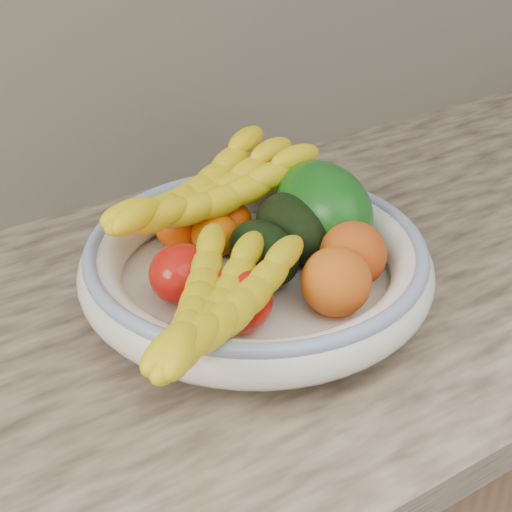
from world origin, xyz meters
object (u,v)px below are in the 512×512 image
(banana_bunch_back, at_px, (208,200))
(banana_bunch_front, at_px, (215,313))
(green_mango, at_px, (323,208))
(fruit_bowl, at_px, (256,265))

(banana_bunch_back, relative_size, banana_bunch_front, 1.09)
(green_mango, bearing_deg, banana_bunch_front, -148.92)
(green_mango, xyz_separation_m, banana_bunch_back, (-0.11, 0.07, 0.01))
(banana_bunch_back, bearing_deg, banana_bunch_front, -134.26)
(fruit_bowl, height_order, banana_bunch_back, banana_bunch_back)
(green_mango, height_order, banana_bunch_back, green_mango)
(fruit_bowl, xyz_separation_m, banana_bunch_back, (-0.00, 0.10, 0.04))
(banana_bunch_back, bearing_deg, fruit_bowl, -103.52)
(fruit_bowl, height_order, banana_bunch_front, banana_bunch_front)
(green_mango, bearing_deg, fruit_bowl, -164.54)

